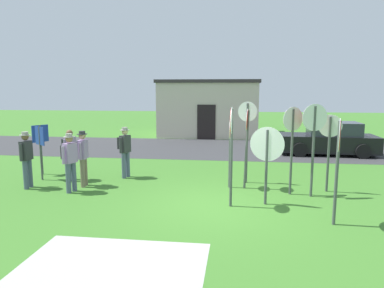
{
  "coord_description": "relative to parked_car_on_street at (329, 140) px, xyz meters",
  "views": [
    {
      "loc": [
        0.55,
        -8.82,
        2.99
      ],
      "look_at": [
        -0.83,
        2.03,
        1.3
      ],
      "focal_mm": 33.0,
      "sensor_mm": 36.0,
      "label": 1
    }
  ],
  "objects": [
    {
      "name": "person_in_blue",
      "position": [
        -9.71,
        -6.06,
        0.29
      ],
      "size": [
        0.41,
        0.56,
        1.69
      ],
      "color": "#4C5670",
      "rests_on": "ground"
    },
    {
      "name": "stop_sign_center_cluster",
      "position": [
        -3.48,
        -7.78,
        0.71
      ],
      "size": [
        0.85,
        0.27,
        2.05
      ],
      "color": "#474C4C",
      "rests_on": "ground"
    },
    {
      "name": "stop_sign_low_front",
      "position": [
        -1.59,
        -6.39,
        0.84
      ],
      "size": [
        0.64,
        0.23,
        2.29
      ],
      "color": "#474C4C",
      "rests_on": "ground"
    },
    {
      "name": "stop_sign_leaning_left",
      "position": [
        -4.39,
        -8.06,
        1.03
      ],
      "size": [
        0.08,
        0.67,
        2.57
      ],
      "color": "#474C4C",
      "rests_on": "ground"
    },
    {
      "name": "stop_sign_tallest",
      "position": [
        -2.06,
        -9.03,
        0.94
      ],
      "size": [
        0.2,
        0.71,
        2.39
      ],
      "color": "#474C4C",
      "rests_on": "ground"
    },
    {
      "name": "parked_car_on_street",
      "position": [
        0.0,
        0.0,
        0.0
      ],
      "size": [
        4.36,
        2.13,
        1.51
      ],
      "color": "black",
      "rests_on": "ground"
    },
    {
      "name": "stop_sign_nearest",
      "position": [
        -3.93,
        -5.62,
        1.04
      ],
      "size": [
        0.6,
        0.23,
        2.62
      ],
      "color": "#474C4C",
      "rests_on": "ground"
    },
    {
      "name": "building_background",
      "position": [
        -6.09,
        6.85,
        1.12
      ],
      "size": [
        6.4,
        5.33,
        3.6
      ],
      "color": "beige",
      "rests_on": "ground"
    },
    {
      "name": "stop_sign_rear_right",
      "position": [
        -2.7,
        -6.78,
        1.0
      ],
      "size": [
        0.58,
        0.37,
        2.51
      ],
      "color": "#474C4C",
      "rests_on": "ground"
    },
    {
      "name": "person_in_teal",
      "position": [
        -9.08,
        -7.36,
        0.32
      ],
      "size": [
        0.44,
        0.54,
        1.74
      ],
      "color": "#4C5670",
      "rests_on": "ground"
    },
    {
      "name": "stop_sign_far_back",
      "position": [
        -3.95,
        -6.31,
        0.94
      ],
      "size": [
        0.15,
        0.65,
        2.43
      ],
      "color": "#474C4C",
      "rests_on": "ground"
    },
    {
      "name": "concrete_path",
      "position": [
        -6.33,
        -11.6,
        -0.69
      ],
      "size": [
        3.2,
        2.4,
        0.01
      ],
      "primitive_type": "cube",
      "color": "#ADAAA3",
      "rests_on": "ground"
    },
    {
      "name": "stop_sign_leaning_right",
      "position": [
        -2.14,
        -6.91,
        1.09
      ],
      "size": [
        0.71,
        0.25,
        2.61
      ],
      "color": "#474C4C",
      "rests_on": "ground"
    },
    {
      "name": "ground_plane",
      "position": [
        -4.82,
        -8.08,
        -0.69
      ],
      "size": [
        80.0,
        80.0,
        0.0
      ],
      "primitive_type": "plane",
      "color": "#3D7528"
    },
    {
      "name": "person_with_sunhat",
      "position": [
        -8.02,
        -5.47,
        0.32
      ],
      "size": [
        0.44,
        0.54,
        1.74
      ],
      "color": "#4C5670",
      "rests_on": "ground"
    },
    {
      "name": "info_panel_leftmost",
      "position": [
        -11.12,
        -5.38,
        0.53
      ],
      "size": [
        0.34,
        0.52,
        1.76
      ],
      "color": "#4C4C51",
      "rests_on": "ground"
    },
    {
      "name": "stop_sign_rear_left",
      "position": [
        -4.45,
        -6.27,
        0.72
      ],
      "size": [
        0.07,
        0.61,
        2.12
      ],
      "color": "#474C4C",
      "rests_on": "ground"
    },
    {
      "name": "street_asphalt",
      "position": [
        -4.82,
        1.02,
        -0.68
      ],
      "size": [
        60.0,
        6.4,
        0.01
      ],
      "primitive_type": "cube",
      "color": "#38383A",
      "rests_on": "ground"
    },
    {
      "name": "person_near_signs",
      "position": [
        -10.57,
        -7.13,
        0.3
      ],
      "size": [
        0.31,
        0.57,
        1.74
      ],
      "color": "#4C5670",
      "rests_on": "ground"
    },
    {
      "name": "info_panel_middle",
      "position": [
        -10.69,
        -6.14,
        0.54
      ],
      "size": [
        0.5,
        0.37,
        1.78
      ],
      "color": "#4C4C51",
      "rests_on": "ground"
    },
    {
      "name": "person_on_left",
      "position": [
        -8.98,
        -6.71,
        0.32
      ],
      "size": [
        0.41,
        0.57,
        1.74
      ],
      "color": "#7A6B56",
      "rests_on": "ground"
    }
  ]
}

